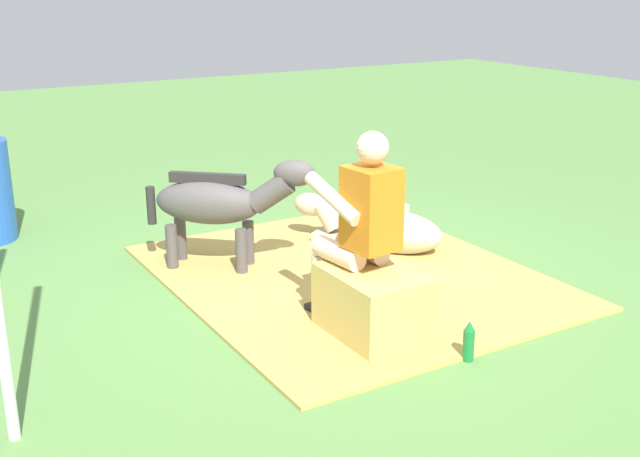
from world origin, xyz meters
The scene contains 7 objects.
ground_plane centered at (0.00, 0.00, 0.00)m, with size 24.00×24.00×0.00m, color #568442.
hay_patch centered at (0.02, -0.23, 0.01)m, with size 3.00×2.55×0.02m, color tan.
hay_bale centered at (-0.91, 0.18, 0.22)m, with size 0.68×0.52×0.44m, color tan.
person_seated centered at (-0.75, 0.19, 0.72)m, with size 0.69×0.46×1.32m.
pony_standing centered at (0.69, 0.52, 0.54)m, with size 1.02×1.10×0.90m.
pony_lying centered at (0.41, -0.79, 0.19)m, with size 1.26×0.97×0.42m.
soda_bottle centered at (-1.49, -0.11, 0.12)m, with size 0.07×0.07×0.26m.
Camera 1 is at (-4.68, 2.84, 2.21)m, focal length 44.17 mm.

